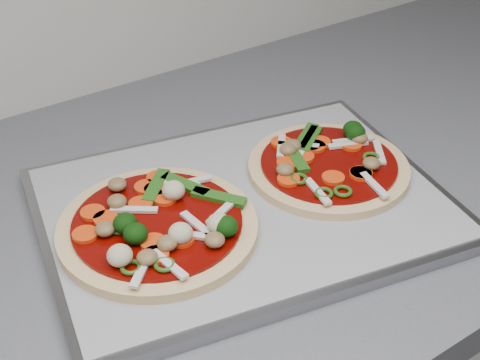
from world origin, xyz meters
TOP-DOWN VIEW (x-y plane):
  - base_cabinet at (0.00, 1.30)m, footprint 3.60×0.60m
  - baking_tray at (-0.46, 1.25)m, footprint 0.48×0.39m
  - parchment at (-0.46, 1.25)m, footprint 0.46×0.37m
  - pizza_left at (-0.56, 1.26)m, footprint 0.28×0.28m
  - pizza_right at (-0.35, 1.25)m, footprint 0.19×0.19m

SIDE VIEW (x-z plane):
  - base_cabinet at x=0.00m, z-range 0.00..0.86m
  - baking_tray at x=-0.46m, z-range 0.90..0.91m
  - parchment at x=-0.46m, z-range 0.91..0.92m
  - pizza_right at x=-0.35m, z-range 0.91..0.94m
  - pizza_left at x=-0.56m, z-range 0.91..0.94m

